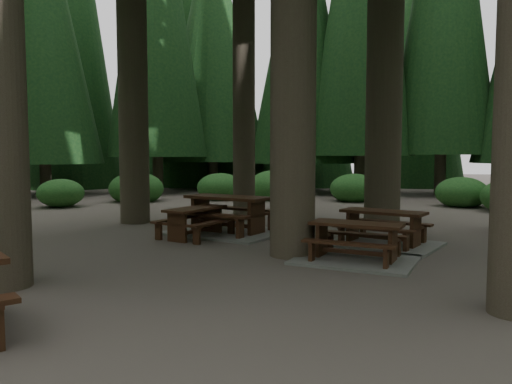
% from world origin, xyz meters
% --- Properties ---
extents(ground, '(80.00, 80.00, 0.00)m').
position_xyz_m(ground, '(0.00, 0.00, 0.00)').
color(ground, '#574E47').
rests_on(ground, ground).
extents(picnic_table_a, '(2.34, 2.06, 0.69)m').
position_xyz_m(picnic_table_a, '(1.98, -0.01, 0.22)').
color(picnic_table_a, gray).
rests_on(picnic_table_a, ground).
extents(picnic_table_b, '(1.70, 1.91, 0.69)m').
position_xyz_m(picnic_table_b, '(-1.66, 1.57, 0.46)').
color(picnic_table_b, '#371510').
rests_on(picnic_table_b, ground).
extents(picnic_table_c, '(3.16, 2.86, 0.89)m').
position_xyz_m(picnic_table_c, '(-1.18, 2.41, 0.32)').
color(picnic_table_c, gray).
rests_on(picnic_table_c, ground).
extents(picnic_table_f, '(2.64, 2.42, 0.73)m').
position_xyz_m(picnic_table_f, '(2.44, 1.66, 0.24)').
color(picnic_table_f, gray).
rests_on(picnic_table_f, ground).
extents(shrub_ring, '(23.86, 24.64, 1.49)m').
position_xyz_m(shrub_ring, '(0.70, 0.75, 0.40)').
color(shrub_ring, '#1E5920').
rests_on(shrub_ring, ground).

